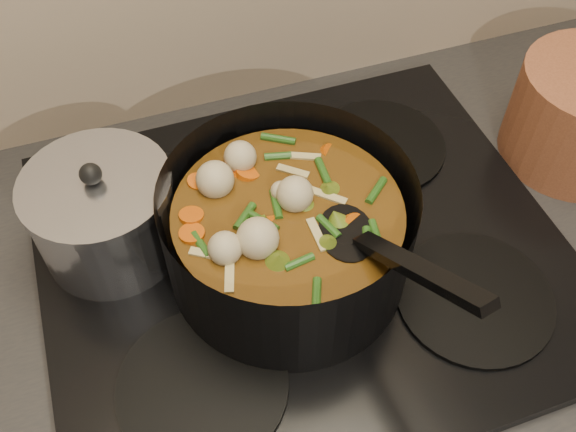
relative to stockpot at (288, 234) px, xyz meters
name	(u,v)px	position (x,y,z in m)	size (l,w,h in m)	color
counter	(299,405)	(0.03, 0.02, -0.54)	(2.64, 0.64, 0.91)	brown
stovetop	(303,254)	(0.03, 0.02, -0.07)	(0.62, 0.54, 0.03)	black
stockpot	(288,234)	(0.00, 0.00, 0.00)	(0.28, 0.36, 0.20)	black
saucepan	(105,214)	(-0.19, 0.10, -0.01)	(0.17, 0.17, 0.14)	silver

